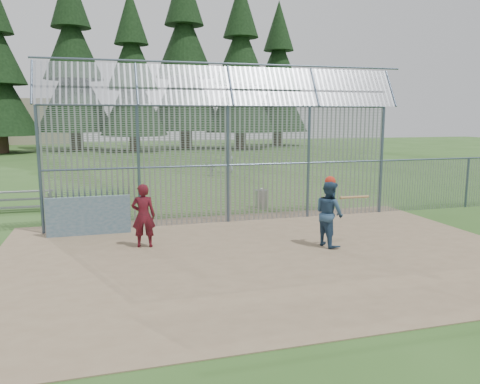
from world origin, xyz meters
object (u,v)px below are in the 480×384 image
object	(u,v)px
batter	(329,213)
onlooker	(143,216)
dugout_wall	(89,216)
bleacher	(12,201)
trash_can	(262,199)

from	to	relation	value
batter	onlooker	size ratio (longest dim) A/B	1.04
dugout_wall	batter	world-z (taller)	batter
bleacher	batter	bearing A→B (deg)	-39.63
onlooker	trash_can	bearing A→B (deg)	-129.10
dugout_wall	onlooker	bearing A→B (deg)	-50.41
dugout_wall	bleacher	xyz separation A→B (m)	(-3.02, 4.78, -0.21)
bleacher	dugout_wall	bearing A→B (deg)	-57.70
batter	onlooker	xyz separation A→B (m)	(-5.04, 1.32, -0.03)
batter	dugout_wall	bearing A→B (deg)	53.98
dugout_wall	trash_can	size ratio (longest dim) A/B	3.05
dugout_wall	bleacher	size ratio (longest dim) A/B	0.83
batter	bleacher	xyz separation A→B (m)	(-9.59, 7.94, -0.54)
onlooker	bleacher	world-z (taller)	onlooker
batter	onlooker	distance (m)	5.21
batter	trash_can	distance (m)	5.83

